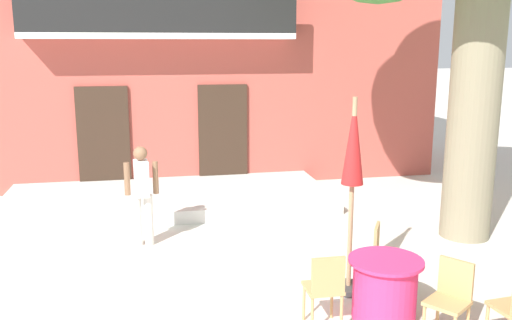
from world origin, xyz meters
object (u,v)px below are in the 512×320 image
Objects in this scene: cafe_table_near_tree at (385,289)px; cafe_chair_near_tree_0 at (451,296)px; cafe_chair_near_tree_2 at (325,286)px; cafe_umbrella at (353,167)px; cafe_chair_near_tree_1 at (384,254)px; pedestrian_near_entrance at (142,190)px.

cafe_chair_near_tree_0 is at bearing -48.85° from cafe_table_near_tree.
cafe_umbrella is (0.63, 0.89, 1.14)m from cafe_chair_near_tree_2.
cafe_umbrella is at bearing 161.87° from cafe_chair_near_tree_1.
cafe_chair_near_tree_2 reaches higher than cafe_table_near_tree.
cafe_chair_near_tree_0 is at bearing -81.16° from cafe_chair_near_tree_1.
cafe_chair_near_tree_1 is 1.00× the size of cafe_chair_near_tree_2.
pedestrian_near_entrance is at bearing 122.20° from cafe_chair_near_tree_2.
cafe_chair_near_tree_0 is 4.90m from pedestrian_near_entrance.
cafe_chair_near_tree_0 reaches higher than cafe_table_near_tree.
cafe_chair_near_tree_1 is at bearing -18.13° from cafe_umbrella.
cafe_table_near_tree is 0.53× the size of pedestrian_near_entrance.
cafe_umbrella is at bearing -40.82° from pedestrian_near_entrance.
cafe_chair_near_tree_1 is 0.36× the size of cafe_umbrella.
cafe_chair_near_tree_0 is 0.56× the size of pedestrian_near_entrance.
cafe_chair_near_tree_0 and cafe_chair_near_tree_1 have the same top height.
cafe_chair_near_tree_0 is 1.00× the size of cafe_chair_near_tree_2.
cafe_chair_near_tree_1 is 0.56× the size of pedestrian_near_entrance.
cafe_umbrella is 1.57× the size of pedestrian_near_entrance.
cafe_chair_near_tree_2 is at bearing -57.80° from pedestrian_near_entrance.
pedestrian_near_entrance is (-2.62, 2.26, -0.75)m from cafe_umbrella.
cafe_chair_near_tree_2 is (-1.05, -0.76, 0.00)m from cafe_chair_near_tree_1.
pedestrian_near_entrance is at bearing 131.48° from cafe_chair_near_tree_0.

